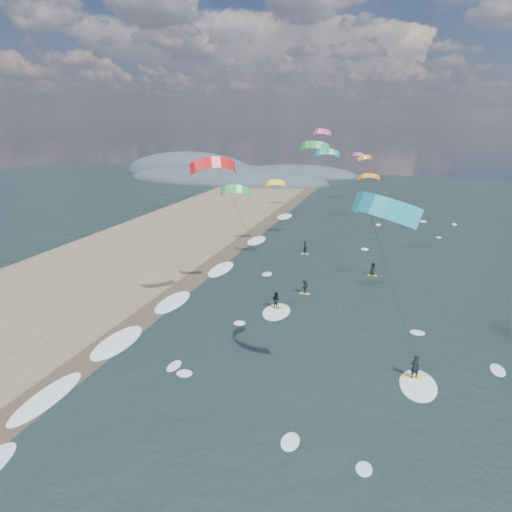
% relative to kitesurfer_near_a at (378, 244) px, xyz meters
% --- Properties ---
extents(ground, '(260.00, 260.00, 0.00)m').
position_rel_kitesurfer_near_a_xyz_m(ground, '(-9.23, -3.32, -11.46)').
color(ground, black).
rests_on(ground, ground).
extents(sand_strip, '(26.00, 240.00, 0.00)m').
position_rel_kitesurfer_near_a_xyz_m(sand_strip, '(-33.23, 6.68, -11.46)').
color(sand_strip, brown).
rests_on(sand_strip, ground).
extents(wet_sand_strip, '(3.00, 240.00, 0.00)m').
position_rel_kitesurfer_near_a_xyz_m(wet_sand_strip, '(-21.23, 6.68, -11.45)').
color(wet_sand_strip, '#382D23').
rests_on(wet_sand_strip, ground).
extents(coastal_hills, '(80.00, 41.00, 15.00)m').
position_rel_kitesurfer_near_a_xyz_m(coastal_hills, '(-54.07, 104.54, -11.46)').
color(coastal_hills, '#3D4756').
rests_on(coastal_hills, ground).
extents(kitesurfer_near_a, '(7.91, 9.58, 14.98)m').
position_rel_kitesurfer_near_a_xyz_m(kitesurfer_near_a, '(0.00, 0.00, 0.00)').
color(kitesurfer_near_a, yellow).
rests_on(kitesurfer_near_a, ground).
extents(kitesurfer_near_b, '(7.11, 9.09, 15.83)m').
position_rel_kitesurfer_near_a_xyz_m(kitesurfer_near_b, '(-12.11, 9.31, -1.03)').
color(kitesurfer_near_b, yellow).
rests_on(kitesurfer_near_b, ground).
extents(far_kitesurfers, '(10.72, 15.13, 1.86)m').
position_rel_kitesurfer_near_a_xyz_m(far_kitesurfers, '(-6.59, 24.14, -10.62)').
color(far_kitesurfers, yellow).
rests_on(far_kitesurfers, ground).
extents(bg_kite_field, '(14.95, 74.56, 9.12)m').
position_rel_kitesurfer_near_a_xyz_m(bg_kite_field, '(-9.53, 50.27, 0.63)').
color(bg_kite_field, orange).
rests_on(bg_kite_field, ground).
extents(shoreline_surf, '(2.40, 79.40, 0.11)m').
position_rel_kitesurfer_near_a_xyz_m(shoreline_surf, '(-20.03, 11.43, -11.46)').
color(shoreline_surf, white).
rests_on(shoreline_surf, ground).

